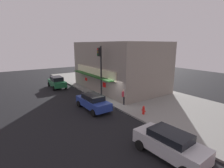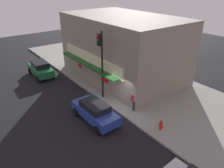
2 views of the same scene
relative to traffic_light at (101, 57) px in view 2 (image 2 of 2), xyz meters
name	(u,v)px [view 2 (image 2 of 2)]	position (x,y,z in m)	size (l,w,h in m)	color
ground_plane	(112,109)	(1.94, -0.37, -3.95)	(64.86, 64.86, 0.00)	black
sidewalk	(153,91)	(1.94, 4.63, -3.87)	(43.24, 10.01, 0.15)	gray
corner_building	(122,47)	(-2.84, 4.64, -0.58)	(12.99, 8.62, 6.44)	gray
traffic_light	(101,57)	(0.00, 0.00, 0.00)	(0.32, 0.58, 5.98)	black
fire_hydrant	(161,125)	(6.40, 0.65, -3.42)	(0.47, 0.23, 0.77)	red
trash_can	(129,95)	(1.75, 1.69, -3.39)	(0.58, 0.58, 0.80)	#2D2D2D
pedestrian	(134,100)	(3.31, 0.86, -2.90)	(0.45, 0.45, 1.63)	black
potted_plant_by_doorway	(113,80)	(-1.42, 2.32, -3.21)	(0.68, 0.68, 0.99)	#59595B
potted_plant_by_window	(115,89)	(0.38, 1.20, -3.16)	(0.78, 0.78, 1.10)	brown
parked_car_blue	(95,111)	(2.44, -2.33, -3.15)	(4.32, 1.99, 1.51)	navy
parked_car_green	(41,69)	(-8.45, -2.51, -3.11)	(4.08, 2.08, 1.64)	#1E6038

